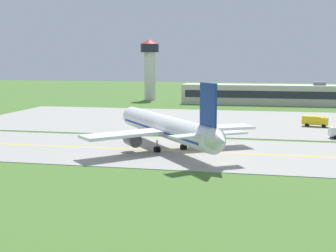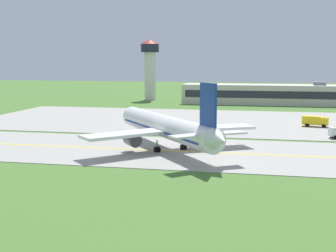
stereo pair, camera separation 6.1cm
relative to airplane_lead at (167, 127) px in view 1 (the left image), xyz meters
name	(u,v)px [view 1 (the left image)]	position (x,y,z in m)	size (l,w,h in m)	color
ground_plane	(175,152)	(1.75, -1.22, -4.13)	(500.00, 500.00, 0.00)	#47702D
taxiway_strip	(175,151)	(1.75, -1.22, -4.08)	(240.00, 28.00, 0.10)	#9E9B93
apron_pad	(244,122)	(11.75, 40.78, -4.08)	(140.00, 52.00, 0.10)	#9E9B93
taxiway_centreline	(175,151)	(1.75, -1.22, -4.03)	(220.00, 0.60, 0.01)	yellow
airplane_lead	(167,127)	(0.00, 0.00, 0.00)	(29.11, 33.67, 12.70)	white
service_truck_catering	(315,121)	(28.89, 35.23, -2.60)	(6.30, 3.35, 2.60)	yellow
terminal_building	(279,95)	(21.84, 90.68, -0.57)	(69.00, 11.36, 8.29)	beige
control_tower	(150,63)	(-28.05, 99.57, 10.39)	(7.60, 7.60, 23.85)	silver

